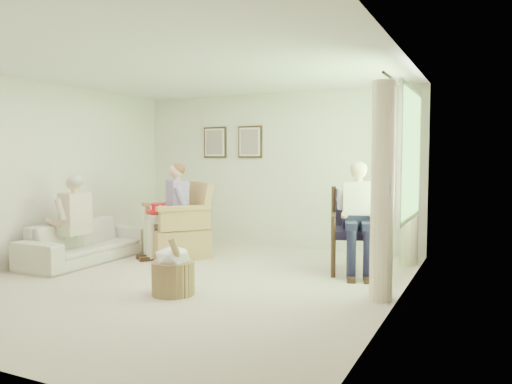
% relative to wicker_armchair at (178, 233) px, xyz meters
% --- Properties ---
extents(floor, '(5.50, 5.50, 0.00)m').
position_rel_wicker_armchair_xyz_m(floor, '(0.96, -1.26, -0.36)').
color(floor, beige).
rests_on(floor, ground).
extents(back_wall, '(5.00, 0.04, 2.60)m').
position_rel_wicker_armchair_xyz_m(back_wall, '(0.96, 1.49, 0.94)').
color(back_wall, silver).
rests_on(back_wall, ground).
extents(left_wall, '(0.04, 5.50, 2.60)m').
position_rel_wicker_armchair_xyz_m(left_wall, '(-1.54, -1.26, 0.94)').
color(left_wall, silver).
rests_on(left_wall, ground).
extents(right_wall, '(0.04, 5.50, 2.60)m').
position_rel_wicker_armchair_xyz_m(right_wall, '(3.46, -1.26, 0.94)').
color(right_wall, silver).
rests_on(right_wall, ground).
extents(ceiling, '(5.00, 5.50, 0.02)m').
position_rel_wicker_armchair_xyz_m(ceiling, '(0.96, -1.26, 2.24)').
color(ceiling, white).
rests_on(ceiling, back_wall).
extents(window, '(0.13, 2.50, 1.63)m').
position_rel_wicker_armchair_xyz_m(window, '(3.43, -0.06, 1.23)').
color(window, '#2D6B23').
rests_on(window, right_wall).
extents(curtain_left, '(0.34, 0.34, 2.30)m').
position_rel_wicker_armchair_xyz_m(curtain_left, '(3.29, -1.04, 0.79)').
color(curtain_left, beige).
rests_on(curtain_left, ground).
extents(curtain_right, '(0.34, 0.34, 2.30)m').
position_rel_wicker_armchair_xyz_m(curtain_right, '(3.29, 0.92, 0.79)').
color(curtain_right, beige).
rests_on(curtain_right, ground).
extents(framed_print_left, '(0.45, 0.05, 0.55)m').
position_rel_wicker_armchair_xyz_m(framed_print_left, '(-0.19, 1.45, 1.42)').
color(framed_print_left, '#382114').
rests_on(framed_print_left, back_wall).
extents(framed_print_right, '(0.45, 0.05, 0.55)m').
position_rel_wicker_armchair_xyz_m(framed_print_right, '(0.51, 1.45, 1.42)').
color(framed_print_right, '#382114').
rests_on(framed_print_right, back_wall).
extents(wicker_armchair, '(0.88, 0.88, 1.13)m').
position_rel_wicker_armchair_xyz_m(wicker_armchair, '(0.00, 0.00, 0.00)').
color(wicker_armchair, tan).
rests_on(wicker_armchair, ground).
extents(wood_armchair, '(0.71, 0.66, 1.09)m').
position_rel_wicker_armchair_xyz_m(wood_armchair, '(2.77, 0.16, 0.24)').
color(wood_armchair, black).
rests_on(wood_armchair, ground).
extents(sofa, '(1.98, 0.77, 0.58)m').
position_rel_wicker_armchair_xyz_m(sofa, '(-0.99, -0.92, -0.07)').
color(sofa, beige).
rests_on(sofa, ground).
extents(person_wicker, '(0.40, 0.63, 1.39)m').
position_rel_wicker_armchair_xyz_m(person_wicker, '(-0.00, -0.15, 0.47)').
color(person_wicker, beige).
rests_on(person_wicker, ground).
extents(person_dark, '(0.40, 0.63, 1.43)m').
position_rel_wicker_armchair_xyz_m(person_dark, '(2.77, -0.02, 0.49)').
color(person_dark, '#171733').
rests_on(person_dark, ground).
extents(person_sofa, '(0.42, 0.62, 1.25)m').
position_rel_wicker_armchair_xyz_m(person_sofa, '(-0.99, -1.19, 0.35)').
color(person_sofa, beige).
rests_on(person_sofa, ground).
extents(red_hat, '(0.35, 0.35, 0.14)m').
position_rel_wicker_armchair_xyz_m(red_hat, '(-0.16, -0.30, 0.38)').
color(red_hat, red).
rests_on(red_hat, person_wicker).
extents(hatbox, '(0.59, 0.59, 0.70)m').
position_rel_wicker_armchair_xyz_m(hatbox, '(1.18, -1.83, -0.09)').
color(hatbox, tan).
rests_on(hatbox, ground).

